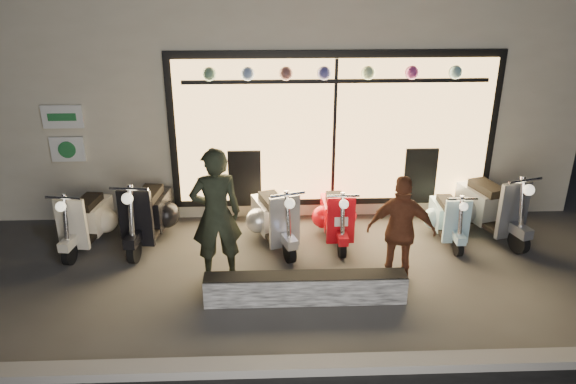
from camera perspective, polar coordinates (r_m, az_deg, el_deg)
name	(u,v)px	position (r m, az deg, el deg)	size (l,w,h in m)	color
ground	(291,275)	(8.16, 0.30, -8.46)	(40.00, 40.00, 0.00)	#383533
kerb	(299,366)	(6.50, 1.13, -17.25)	(40.00, 0.25, 0.12)	slate
shop_building	(281,65)	(12.13, -0.74, 12.78)	(10.20, 6.23, 4.20)	beige
graffiti_barrier	(305,288)	(7.51, 1.77, -9.72)	(2.66, 0.28, 0.40)	black
scooter_silver	(273,216)	(8.93, -1.53, -2.48)	(0.76, 1.45, 1.04)	black
scooter_red	(336,215)	(9.09, 4.87, -2.30)	(0.44, 1.33, 0.96)	black
scooter_black	(149,212)	(9.27, -13.91, -1.95)	(0.63, 1.58, 1.13)	black
scooter_cream	(89,218)	(9.44, -19.59, -2.48)	(0.59, 1.43, 1.02)	black
scooter_blue	(447,216)	(9.43, 15.85, -2.37)	(0.40, 1.24, 0.89)	black
scooter_grey	(487,205)	(9.79, 19.57, -1.23)	(0.81, 1.60, 1.14)	black
man	(216,214)	(7.77, -7.32, -2.28)	(0.70, 0.46, 1.93)	black
woman	(401,231)	(7.81, 11.41, -3.87)	(0.92, 0.39, 1.58)	brown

